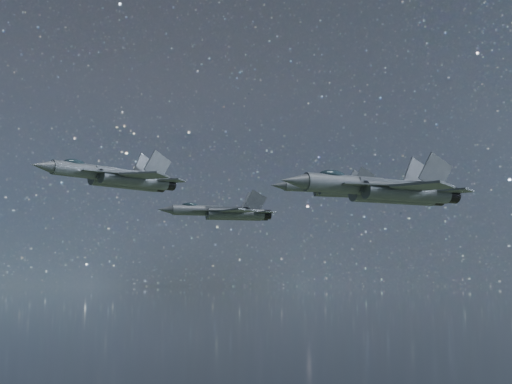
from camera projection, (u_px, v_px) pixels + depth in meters
jet_lead at (118, 177)px, 76.67m from camera, size 17.41×11.93×4.37m
jet_left at (226, 212)px, 100.09m from camera, size 16.60×11.14×4.20m
jet_right at (387, 190)px, 66.93m from camera, size 19.29×13.49×4.86m
jet_slot at (335, 189)px, 92.79m from camera, size 15.33×10.43×3.85m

